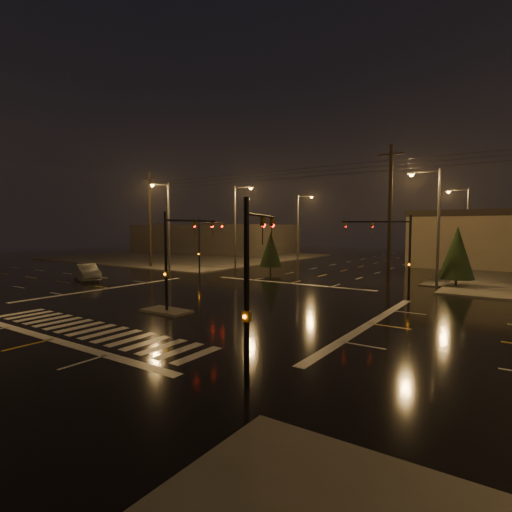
{
  "coord_description": "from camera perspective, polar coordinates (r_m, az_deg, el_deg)",
  "views": [
    {
      "loc": [
        17.63,
        -20.51,
        5.07
      ],
      "look_at": [
        1.47,
        3.36,
        3.0
      ],
      "focal_mm": 28.0,
      "sensor_mm": 36.0,
      "label": 1
    }
  ],
  "objects": [
    {
      "name": "stop_bar_far",
      "position": [
        36.46,
        4.83,
        -3.89
      ],
      "size": [
        16.0,
        0.5,
        0.01
      ],
      "primitive_type": "cube",
      "color": "beige",
      "rests_on": "ground"
    },
    {
      "name": "signal_mast_ne",
      "position": [
        31.74,
        19.22,
        1.57
      ],
      "size": [
        4.84,
        1.86,
        6.0
      ],
      "color": "black",
      "rests_on": "ground"
    },
    {
      "name": "signal_mast_median",
      "position": [
        24.84,
        -11.2,
        0.99
      ],
      "size": [
        0.25,
        4.59,
        6.0
      ],
      "color": "black",
      "rests_on": "ground"
    },
    {
      "name": "streetlight_3",
      "position": [
        37.09,
        24.17,
        4.88
      ],
      "size": [
        2.77,
        0.32,
        10.0
      ],
      "color": "#38383A",
      "rests_on": "ground"
    },
    {
      "name": "ground",
      "position": [
        27.52,
        -6.51,
        -6.54
      ],
      "size": [
        140.0,
        140.0,
        0.0
      ],
      "primitive_type": "plane",
      "color": "black",
      "rests_on": "ground"
    },
    {
      "name": "streetlight_1",
      "position": [
        48.11,
        -2.72,
        4.97
      ],
      "size": [
        2.77,
        0.32,
        10.0
      ],
      "color": "#38383A",
      "rests_on": "ground"
    },
    {
      "name": "signal_mast_nw",
      "position": [
        40.95,
        -7.42,
        2.28
      ],
      "size": [
        4.84,
        1.86,
        6.0
      ],
      "color": "black",
      "rests_on": "ground"
    },
    {
      "name": "utility_pole_0",
      "position": [
        52.56,
        -14.91,
        5.12
      ],
      "size": [
        2.2,
        0.32,
        12.0
      ],
      "color": "black",
      "rests_on": "ground"
    },
    {
      "name": "streetlight_2",
      "position": [
        61.67,
        6.26,
        4.76
      ],
      "size": [
        2.77,
        0.32,
        10.0
      ],
      "color": "#38383A",
      "rests_on": "ground"
    },
    {
      "name": "stop_bar_near",
      "position": [
        20.66,
        -27.14,
        -10.54
      ],
      "size": [
        16.0,
        0.5,
        0.01
      ],
      "primitive_type": "cube",
      "color": "beige",
      "rests_on": "ground"
    },
    {
      "name": "median_island",
      "position": [
        24.67,
        -12.63,
        -7.67
      ],
      "size": [
        3.0,
        1.6,
        0.15
      ],
      "primitive_type": "cube",
      "color": "#494641",
      "rests_on": "ground"
    },
    {
      "name": "streetlight_4",
      "position": [
        56.89,
        27.67,
        4.37
      ],
      "size": [
        2.77,
        0.32,
        10.0
      ],
      "color": "#38383A",
      "rests_on": "ground"
    },
    {
      "name": "crosswalk",
      "position": [
        21.66,
        -22.43,
        -9.73
      ],
      "size": [
        15.0,
        2.6,
        0.01
      ],
      "primitive_type": "cube",
      "color": "beige",
      "rests_on": "ground"
    },
    {
      "name": "car_crossing",
      "position": [
        41.58,
        -23.04,
        -2.12
      ],
      "size": [
        5.11,
        3.29,
        1.59
      ],
      "primitive_type": "imported",
      "rotation": [
        0.0,
        0.0,
        1.21
      ],
      "color": "slate",
      "rests_on": "ground"
    },
    {
      "name": "conifer_0",
      "position": [
        37.92,
        26.78,
        0.43
      ],
      "size": [
        2.85,
        2.85,
        5.16
      ],
      "color": "black",
      "rests_on": "ground"
    },
    {
      "name": "streetlight_5",
      "position": [
        46.22,
        -12.64,
        4.91
      ],
      "size": [
        0.32,
        2.77,
        10.0
      ],
      "color": "#38383A",
      "rests_on": "ground"
    },
    {
      "name": "conifer_3",
      "position": [
        44.61,
        2.1,
        1.0
      ],
      "size": [
        2.5,
        2.5,
        4.61
      ],
      "color": "black",
      "rests_on": "ground"
    },
    {
      "name": "utility_pole_1",
      "position": [
        35.85,
        18.59,
        5.59
      ],
      "size": [
        2.2,
        0.32,
        12.0
      ],
      "color": "black",
      "rests_on": "ground"
    },
    {
      "name": "commercial_block",
      "position": [
        81.75,
        -6.0,
        2.49
      ],
      "size": [
        30.0,
        18.0,
        5.6
      ],
      "primitive_type": "cube",
      "color": "#3A3533",
      "rests_on": "ground"
    },
    {
      "name": "signal_mast_se",
      "position": [
        13.14,
        -0.43,
        -1.83
      ],
      "size": [
        1.55,
        3.87,
        6.0
      ],
      "color": "black",
      "rests_on": "ground"
    },
    {
      "name": "sidewalk_nw",
      "position": [
        69.61,
        -9.2,
        -0.08
      ],
      "size": [
        36.0,
        36.0,
        0.12
      ],
      "primitive_type": "cube",
      "color": "#494641",
      "rests_on": "ground"
    }
  ]
}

